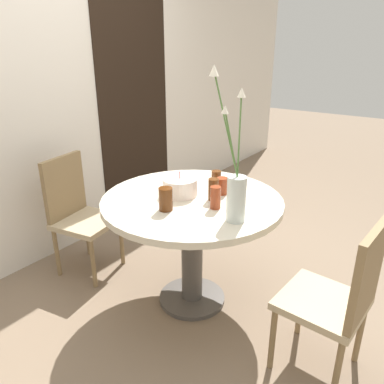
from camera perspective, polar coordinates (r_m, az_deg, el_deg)
ground_plane at (r=2.68m, az=0.00°, el=-16.03°), size 16.00×16.00×0.00m
wall_back at (r=3.10m, az=-21.03°, el=14.07°), size 8.00×0.05×2.60m
doorway_panel at (r=3.68m, az=-8.61°, el=11.88°), size 0.90×0.01×2.05m
dining_table at (r=2.36m, az=0.00°, el=-4.34°), size 1.11×1.11×0.75m
chair_left_flank at (r=2.90m, az=-17.06°, el=-2.56°), size 0.46×0.46×0.89m
chair_near_front at (r=2.03m, az=21.64°, el=-14.36°), size 0.43×0.43×0.89m
birthday_cake at (r=2.32m, az=-1.86°, el=0.82°), size 0.22×0.22×0.15m
flower_vase at (r=1.95m, az=6.60°, el=0.68°), size 0.20×0.21×0.79m
side_plate at (r=2.59m, az=-1.29°, el=1.87°), size 0.19×0.19×0.01m
drink_glass_0 at (r=2.11m, az=-4.03°, el=-1.08°), size 0.08×0.08×0.13m
drink_glass_1 at (r=2.25m, az=3.27°, el=0.39°), size 0.06×0.06×0.13m
drink_glass_2 at (r=2.47m, az=3.71°, el=2.05°), size 0.06×0.06×0.11m
drink_glass_3 at (r=2.13m, az=3.60°, el=-0.85°), size 0.06×0.06×0.13m
drink_glass_4 at (r=2.35m, az=4.61°, el=0.93°), size 0.07×0.07×0.11m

